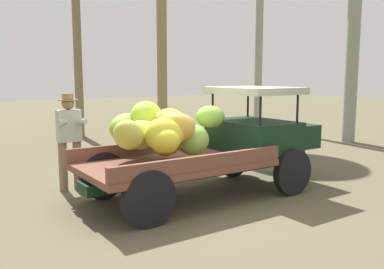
# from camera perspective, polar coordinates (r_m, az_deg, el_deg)

# --- Properties ---
(ground_plane) EXTENTS (60.00, 60.00, 0.00)m
(ground_plane) POSITION_cam_1_polar(r_m,az_deg,el_deg) (7.00, 0.36, -9.06)
(ground_plane) COLOR brown
(truck) EXTENTS (4.52, 1.88, 1.84)m
(truck) POSITION_cam_1_polar(r_m,az_deg,el_deg) (7.22, 2.01, -0.86)
(truck) COLOR black
(truck) RESTS_ON ground
(farmer) EXTENTS (0.53, 0.46, 1.73)m
(farmer) POSITION_cam_1_polar(r_m,az_deg,el_deg) (7.80, -16.17, -0.14)
(farmer) COLOR #81654C
(farmer) RESTS_ON ground
(loose_banana_bunch) EXTENTS (0.72, 0.76, 0.34)m
(loose_banana_bunch) POSITION_cam_1_polar(r_m,az_deg,el_deg) (8.99, -11.67, -4.31)
(loose_banana_bunch) COLOR #B1CE3C
(loose_banana_bunch) RESTS_ON ground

